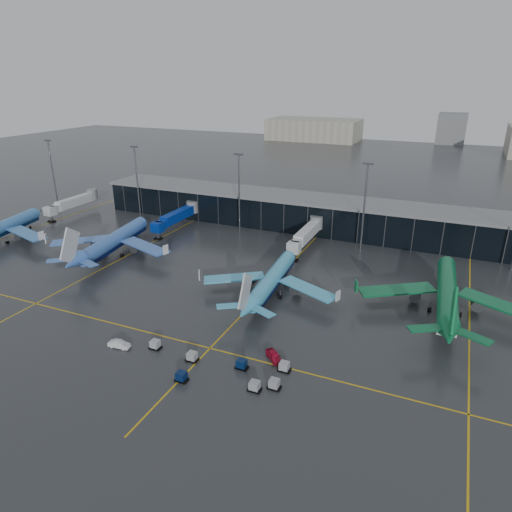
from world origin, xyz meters
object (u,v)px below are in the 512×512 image
at_px(airliner_klm_west, 0,221).
at_px(mobile_airstair, 259,303).
at_px(service_van_red, 274,356).
at_px(service_van_white, 119,344).
at_px(baggage_carts, 225,368).
at_px(airliner_arkefly, 114,232).
at_px(airliner_klm_near, 272,270).
at_px(airliner_aer_lingus, 449,281).

relative_size(airliner_klm_west, mobile_airstair, 11.66).
xyz_separation_m(service_van_red, service_van_white, (-28.34, -8.18, -0.06)).
bearing_deg(baggage_carts, service_van_red, 46.72).
distance_m(airliner_arkefly, mobile_airstair, 52.66).
bearing_deg(service_van_red, airliner_arkefly, 107.36).
xyz_separation_m(mobile_airstair, service_van_white, (-17.63, -25.82, -0.05)).
height_order(baggage_carts, service_van_red, baggage_carts).
relative_size(airliner_arkefly, service_van_red, 9.63).
bearing_deg(airliner_klm_west, service_van_red, -25.91).
bearing_deg(airliner_klm_west, service_van_white, -36.64).
distance_m(airliner_arkefly, service_van_red, 68.89).
bearing_deg(mobile_airstair, airliner_arkefly, 149.15).
height_order(service_van_red, service_van_white, service_van_red).
height_order(airliner_klm_near, baggage_carts, airliner_klm_near).
bearing_deg(baggage_carts, airliner_klm_west, 161.14).
xyz_separation_m(airliner_klm_near, service_van_white, (-17.88, -33.02, -5.26)).
xyz_separation_m(airliner_arkefly, baggage_carts, (54.86, -37.64, -5.97)).
bearing_deg(service_van_white, mobile_airstair, -40.14).
xyz_separation_m(airliner_klm_west, airliner_arkefly, (39.34, 5.45, 0.12)).
height_order(airliner_klm_near, service_van_white, airliner_klm_near).
bearing_deg(airliner_aer_lingus, mobile_airstair, -161.31).
bearing_deg(airliner_klm_near, airliner_arkefly, 169.09).
bearing_deg(airliner_aer_lingus, airliner_klm_near, -171.14).
distance_m(airliner_arkefly, baggage_carts, 66.80).
bearing_deg(airliner_klm_near, service_van_white, -122.74).
distance_m(baggage_carts, service_van_white, 21.88).
relative_size(airliner_arkefly, baggage_carts, 1.61).
bearing_deg(service_van_white, airliner_arkefly, 34.50).
xyz_separation_m(baggage_carts, mobile_airstair, (-4.21, 24.55, 0.01)).
xyz_separation_m(airliner_aer_lingus, mobile_airstair, (-38.06, -15.15, -6.11)).
xyz_separation_m(airliner_klm_west, service_van_red, (100.70, -25.28, -5.83)).
relative_size(airliner_aer_lingus, service_van_white, 10.30).
relative_size(airliner_klm_west, baggage_carts, 1.58).
xyz_separation_m(baggage_carts, service_van_red, (6.50, 6.90, 0.02)).
bearing_deg(service_van_red, airliner_aer_lingus, 4.14).
xyz_separation_m(airliner_klm_near, mobile_airstair, (-0.25, -7.20, -5.21)).
xyz_separation_m(airliner_aer_lingus, baggage_carts, (-33.85, -39.70, -6.12)).
xyz_separation_m(airliner_arkefly, airliner_klm_near, (50.90, -5.90, -0.75)).
height_order(airliner_arkefly, service_van_white, airliner_arkefly).
bearing_deg(service_van_white, airliner_aer_lingus, -59.47).
xyz_separation_m(airliner_klm_near, airliner_aer_lingus, (37.80, 7.95, 0.90)).
bearing_deg(airliner_klm_west, airliner_aer_lingus, -8.46).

